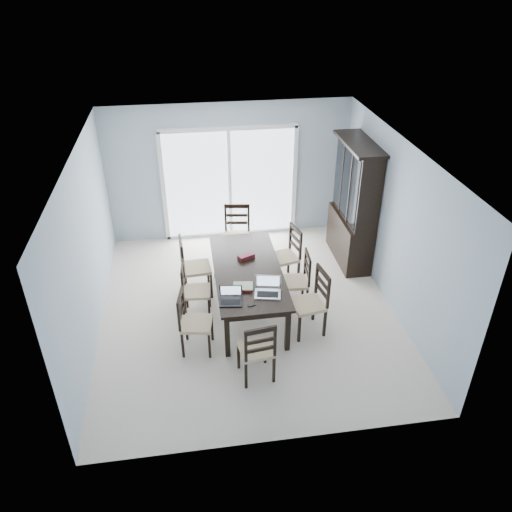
% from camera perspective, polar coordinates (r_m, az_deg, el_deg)
% --- Properties ---
extents(floor, '(5.00, 5.00, 0.00)m').
position_cam_1_polar(floor, '(7.91, -0.92, -6.08)').
color(floor, beige).
rests_on(floor, ground).
extents(ceiling, '(5.00, 5.00, 0.00)m').
position_cam_1_polar(ceiling, '(6.65, -1.11, 11.95)').
color(ceiling, white).
rests_on(ceiling, back_wall).
extents(back_wall, '(4.50, 0.02, 2.60)m').
position_cam_1_polar(back_wall, '(9.44, -3.06, 9.54)').
color(back_wall, '#9CADBB').
rests_on(back_wall, floor).
extents(wall_left, '(0.02, 5.00, 2.60)m').
position_cam_1_polar(wall_left, '(7.29, -18.81, 0.74)').
color(wall_left, '#9CADBB').
rests_on(wall_left, floor).
extents(wall_right, '(0.02, 5.00, 2.60)m').
position_cam_1_polar(wall_right, '(7.77, 15.70, 3.27)').
color(wall_right, '#9CADBB').
rests_on(wall_right, floor).
extents(balcony, '(4.50, 2.00, 0.10)m').
position_cam_1_polar(balcony, '(10.90, -3.40, 4.90)').
color(balcony, gray).
rests_on(balcony, ground).
extents(railing, '(4.50, 0.06, 1.10)m').
position_cam_1_polar(railing, '(11.56, -3.99, 9.76)').
color(railing, '#99999E').
rests_on(railing, balcony).
extents(dining_table, '(1.00, 2.20, 0.75)m').
position_cam_1_polar(dining_table, '(7.52, -0.96, -2.02)').
color(dining_table, black).
rests_on(dining_table, floor).
extents(china_hutch, '(0.50, 1.38, 2.20)m').
position_cam_1_polar(china_hutch, '(8.82, 11.10, 5.72)').
color(china_hutch, black).
rests_on(china_hutch, floor).
extents(sliding_door, '(2.52, 0.05, 2.18)m').
position_cam_1_polar(sliding_door, '(9.50, -3.01, 8.30)').
color(sliding_door, silver).
rests_on(sliding_door, floor).
extents(chair_left_near, '(0.48, 0.47, 1.08)m').
position_cam_1_polar(chair_left_near, '(6.91, -7.63, -6.83)').
color(chair_left_near, black).
rests_on(chair_left_near, floor).
extents(chair_left_mid, '(0.43, 0.42, 1.04)m').
position_cam_1_polar(chair_left_mid, '(7.55, -7.50, -3.30)').
color(chair_left_mid, black).
rests_on(chair_left_mid, floor).
extents(chair_left_far, '(0.48, 0.47, 1.18)m').
position_cam_1_polar(chair_left_far, '(7.99, -7.59, -0.56)').
color(chair_left_far, black).
rests_on(chair_left_far, floor).
extents(chair_right_near, '(0.52, 0.51, 1.17)m').
position_cam_1_polar(chair_right_near, '(7.21, 6.70, -4.45)').
color(chair_right_near, black).
rests_on(chair_right_near, floor).
extents(chair_right_mid, '(0.44, 0.43, 1.08)m').
position_cam_1_polar(chair_right_mid, '(7.71, 5.07, -2.13)').
color(chair_right_mid, black).
rests_on(chair_right_mid, floor).
extents(chair_right_far, '(0.53, 0.52, 1.15)m').
position_cam_1_polar(chair_right_far, '(8.28, 3.79, 0.79)').
color(chair_right_far, black).
rests_on(chair_right_far, floor).
extents(chair_end_near, '(0.47, 0.48, 1.10)m').
position_cam_1_polar(chair_end_near, '(6.37, 0.22, -10.26)').
color(chair_end_near, black).
rests_on(chair_end_near, floor).
extents(chair_end_far, '(0.51, 0.53, 1.20)m').
position_cam_1_polar(chair_end_far, '(8.85, -2.18, 3.25)').
color(chair_end_far, black).
rests_on(chair_end_far, floor).
extents(laptop_dark, '(0.34, 0.26, 0.21)m').
position_cam_1_polar(laptop_dark, '(6.77, -2.91, -4.99)').
color(laptop_dark, black).
rests_on(laptop_dark, dining_table).
extents(laptop_silver, '(0.40, 0.32, 0.25)m').
position_cam_1_polar(laptop_silver, '(6.91, 1.35, -4.05)').
color(laptop_silver, silver).
rests_on(laptop_silver, dining_table).
extents(book_stack, '(0.31, 0.25, 0.05)m').
position_cam_1_polar(book_stack, '(7.06, -1.55, -3.55)').
color(book_stack, maroon).
rests_on(book_stack, dining_table).
extents(cell_phone, '(0.11, 0.07, 0.01)m').
position_cam_1_polar(cell_phone, '(6.74, -0.49, -5.63)').
color(cell_phone, black).
rests_on(cell_phone, dining_table).
extents(game_box, '(0.28, 0.22, 0.06)m').
position_cam_1_polar(game_box, '(7.73, -1.14, -0.04)').
color(game_box, '#50101F').
rests_on(game_box, dining_table).
extents(hot_tub, '(1.91, 1.76, 0.86)m').
position_cam_1_polar(hot_tub, '(10.66, -7.80, 6.90)').
color(hot_tub, brown).
rests_on(hot_tub, balcony).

